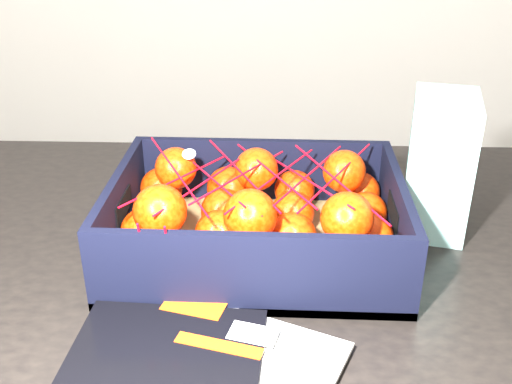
{
  "coord_description": "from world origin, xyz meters",
  "views": [
    {
      "loc": [
        -0.08,
        -0.81,
        1.22
      ],
      "look_at": [
        -0.11,
        -0.1,
        0.86
      ],
      "focal_mm": 42.39,
      "sensor_mm": 36.0,
      "label": 1
    }
  ],
  "objects": [
    {
      "name": "clementine_heap",
      "position": [
        -0.12,
        -0.07,
        0.81
      ],
      "size": [
        0.38,
        0.28,
        0.12
      ],
      "color": "red",
      "rests_on": "produce_crate"
    },
    {
      "name": "retail_carton",
      "position": [
        0.16,
        0.02,
        0.85
      ],
      "size": [
        0.12,
        0.15,
        0.2
      ],
      "primitive_type": "cube",
      "rotation": [
        0.0,
        0.0,
        -0.21
      ],
      "color": "white",
      "rests_on": "table"
    },
    {
      "name": "produce_crate",
      "position": [
        -0.11,
        -0.07,
        0.78
      ],
      "size": [
        0.4,
        0.3,
        0.11
      ],
      "color": "olive",
      "rests_on": "table"
    },
    {
      "name": "mesh_net",
      "position": [
        -0.12,
        -0.08,
        0.87
      ],
      "size": [
        0.33,
        0.27,
        0.09
      ],
      "color": "red",
      "rests_on": "clementine_heap"
    },
    {
      "name": "table",
      "position": [
        -0.19,
        -0.07,
        0.65
      ],
      "size": [
        1.21,
        0.82,
        0.75
      ],
      "color": "black",
      "rests_on": "ground"
    }
  ]
}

